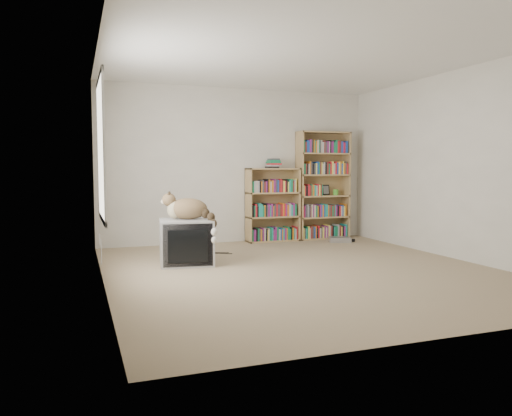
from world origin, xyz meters
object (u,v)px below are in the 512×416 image
object	(u,v)px
bookcase_tall	(322,188)
dvd_player	(340,240)
crt_tv	(186,242)
cat	(192,212)
bookcase_short	(272,208)

from	to	relation	value
bookcase_tall	dvd_player	size ratio (longest dim) A/B	5.20
crt_tv	bookcase_tall	xyz separation A→B (m)	(2.69, 1.50, 0.59)
crt_tv	dvd_player	world-z (taller)	crt_tv
crt_tv	dvd_player	xyz separation A→B (m)	(2.77, 1.02, -0.24)
cat	bookcase_tall	bearing A→B (deg)	46.71
bookcase_tall	bookcase_short	world-z (taller)	bookcase_tall
cat	bookcase_tall	world-z (taller)	bookcase_tall
bookcase_tall	crt_tv	bearing A→B (deg)	-150.81
dvd_player	cat	bearing A→B (deg)	-138.43
crt_tv	bookcase_short	xyz separation A→B (m)	(1.77, 1.50, 0.27)
crt_tv	cat	distance (m)	0.39
crt_tv	cat	size ratio (longest dim) A/B	1.05
bookcase_short	cat	bearing A→B (deg)	-138.13
bookcase_tall	bookcase_short	xyz separation A→B (m)	(-0.92, 0.00, -0.32)
crt_tv	bookcase_tall	distance (m)	3.14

